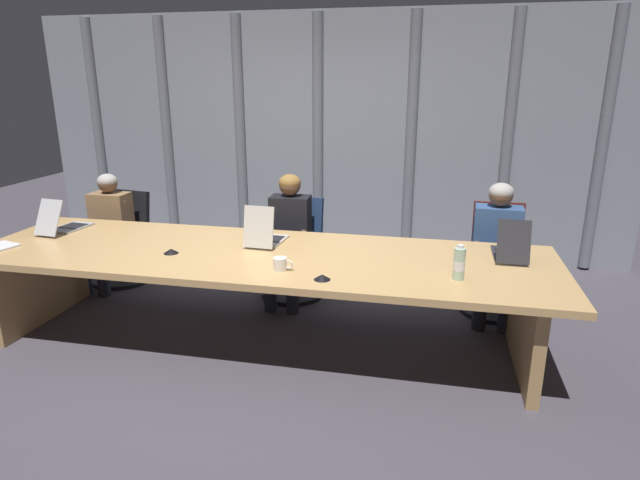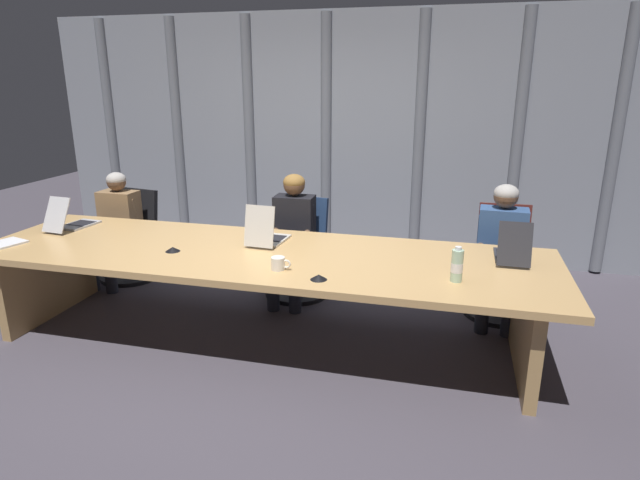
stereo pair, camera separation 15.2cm
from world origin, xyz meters
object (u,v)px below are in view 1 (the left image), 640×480
Objects in this scene: water_bottle_primary at (459,264)px; conference_mic_middle at (322,277)px; coffee_mug_near at (281,264)px; person_left_mid at (288,232)px; person_left_end at (107,224)px; conference_mic_left_side at (171,251)px; laptop_left_end at (64,224)px; office_chair_center at (496,273)px; office_chair_left_mid at (295,260)px; office_chair_left_end at (123,248)px; person_center at (497,244)px; laptop_left_mid at (266,236)px; laptop_center at (510,250)px.

conference_mic_middle is (-0.86, -0.19, -0.09)m from water_bottle_primary.
water_bottle_primary is at bearing 3.73° from coffee_mug_near.
coffee_mug_near is at bearing -176.27° from water_bottle_primary.
conference_mic_middle is (0.58, -1.29, 0.09)m from person_left_mid.
person_left_end reaches higher than conference_mic_left_side.
laptop_left_end is 2.14m from coffee_mug_near.
coffee_mug_near is at bearing 11.42° from person_left_mid.
conference_mic_left_side is (-2.46, -1.15, 0.40)m from office_chair_center.
office_chair_left_mid is 0.96× the size of office_chair_center.
coffee_mug_near is at bearing -50.15° from office_chair_center.
office_chair_left_mid is at bearing -90.46° from office_chair_center.
office_chair_left_end is 0.81× the size of person_left_end.
office_chair_left_mid is at bearing 111.42° from conference_mic_middle.
person_left_mid reaches higher than water_bottle_primary.
office_chair_left_end is 0.98× the size of office_chair_left_mid.
office_chair_center is 2.10m from coffee_mug_near.
office_chair_left_mid is 8.18× the size of conference_mic_left_side.
conference_mic_middle is at bearing -20.35° from coffee_mug_near.
coffee_mug_near is (2.09, -1.17, 0.16)m from person_left_end.
water_bottle_primary reaches higher than conference_mic_middle.
person_left_end is (-1.84, -0.16, 0.28)m from office_chair_left_mid.
person_center reaches higher than conference_mic_middle.
laptop_left_end is at bearing 171.66° from water_bottle_primary.
laptop_left_mid is 0.47× the size of office_chair_left_mid.
laptop_center is at bearing -1.97° from office_chair_center.
person_center is at bearing -74.10° from laptop_left_end.
office_chair_center is (1.84, 0.78, -0.45)m from laptop_left_mid.
conference_mic_left_side is at bearing 168.78° from coffee_mug_near.
person_center is (1.80, 0.00, 0.00)m from person_left_mid.
laptop_left_end is 2.02m from office_chair_left_mid.
person_left_mid reaches higher than person_center.
coffee_mug_near is (0.28, -0.55, -0.02)m from laptop_left_mid.
coffee_mug_near is (2.07, -0.55, -0.01)m from laptop_left_end.
office_chair_left_end is 0.77× the size of person_left_mid.
laptop_left_mid is 1.92m from person_center.
coffee_mug_near is at bearing 159.65° from conference_mic_middle.
water_bottle_primary reaches higher than office_chair_left_end.
person_left_mid is 10.50× the size of conference_mic_left_side.
office_chair_center is at bearing 99.90° from office_chair_left_end.
water_bottle_primary is at bearing -92.30° from laptop_left_end.
office_chair_left_end is at bearing 135.21° from conference_mic_left_side.
laptop_left_mid is 0.45× the size of office_chair_center.
laptop_left_end is at bearing -76.72° from person_center.
office_chair_left_mid is 1.82m from office_chair_center.
laptop_left_mid is 0.89m from conference_mic_middle.
office_chair_left_mid is 6.52× the size of coffee_mug_near.
person_left_end is 9.95× the size of conference_mic_left_side.
laptop_left_end is at bearing -72.45° from person_left_mid.
person_left_end is at bearing -86.46° from person_center.
laptop_left_end is 1.23m from conference_mic_left_side.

